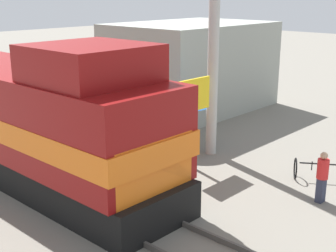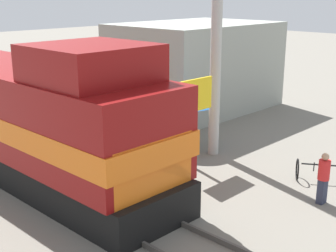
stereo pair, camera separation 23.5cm
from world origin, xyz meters
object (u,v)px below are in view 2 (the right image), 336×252
person_bystander (323,177)px  billboard_sign (194,103)px  locomotive (27,116)px  bicycle (322,171)px  vendor_umbrella (187,99)px

person_bystander → billboard_sign: bearing=95.6°
locomotive → bicycle: 10.02m
locomotive → person_bystander: (4.65, -8.47, -1.16)m
vendor_umbrella → bicycle: bearing=-86.1°
billboard_sign → person_bystander: bearing=-84.4°
locomotive → bicycle: size_ratio=7.71×
person_bystander → bicycle: (1.54, 0.75, -0.46)m
locomotive → vendor_umbrella: size_ratio=6.27×
person_bystander → vendor_umbrella: bearing=79.7°
locomotive → billboard_sign: 5.69m
locomotive → vendor_umbrella: 6.17m
vendor_umbrella → billboard_sign: 2.40m
locomotive → person_bystander: locomotive is taller
vendor_umbrella → bicycle: (0.39, -5.62, -1.58)m
person_bystander → bicycle: person_bystander is taller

